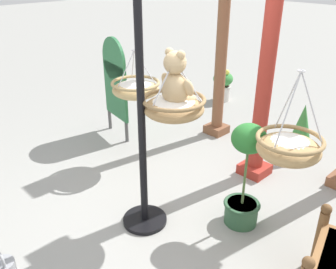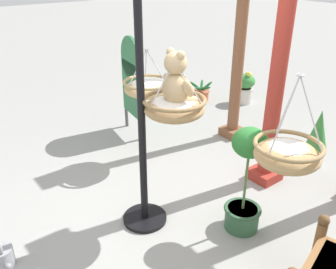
% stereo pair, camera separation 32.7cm
% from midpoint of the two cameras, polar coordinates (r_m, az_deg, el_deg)
% --- Properties ---
extents(ground_plane, '(40.00, 40.00, 0.00)m').
position_cam_midpoint_polar(ground_plane, '(3.77, 1.97, -13.50)').
color(ground_plane, gray).
extents(display_pole_central, '(0.44, 0.44, 2.32)m').
position_cam_midpoint_polar(display_pole_central, '(3.38, -1.21, -3.94)').
color(display_pole_central, black).
rests_on(display_pole_central, ground).
extents(hanging_basket_with_teddy, '(0.57, 0.57, 0.54)m').
position_cam_midpoint_polar(hanging_basket_with_teddy, '(3.20, 3.92, 4.29)').
color(hanging_basket_with_teddy, '#A37F51').
extents(teddy_bear, '(0.35, 0.30, 0.50)m').
position_cam_midpoint_polar(teddy_bear, '(3.14, 4.38, 8.11)').
color(teddy_bear, tan).
extents(hanging_basket_left_high, '(0.59, 0.59, 0.58)m').
position_cam_midpoint_polar(hanging_basket_left_high, '(4.43, -1.16, 7.36)').
color(hanging_basket_left_high, tan).
extents(hanging_basket_right_low, '(0.55, 0.55, 0.76)m').
position_cam_midpoint_polar(hanging_basket_right_low, '(3.05, 21.20, -2.90)').
color(hanging_basket_right_low, tan).
extents(greenhouse_pillar_left, '(0.34, 0.34, 2.85)m').
position_cam_midpoint_polar(greenhouse_pillar_left, '(4.06, 19.30, 9.97)').
color(greenhouse_pillar_left, '#9E2D23').
rests_on(greenhouse_pillar_left, ground).
extents(greenhouse_pillar_far_back, '(0.31, 0.31, 3.00)m').
position_cam_midpoint_polar(greenhouse_pillar_far_back, '(5.10, 13.15, 14.62)').
color(greenhouse_pillar_far_back, brown).
rests_on(greenhouse_pillar_far_back, ground).
extents(potted_plant_flowering_red, '(0.27, 0.27, 0.75)m').
position_cam_midpoint_polar(potted_plant_flowering_red, '(4.93, 24.18, -0.58)').
color(potted_plant_flowering_red, beige).
rests_on(potted_plant_flowering_red, ground).
extents(potted_plant_bushy_green, '(0.50, 0.49, 0.34)m').
position_cam_midpoint_polar(potted_plant_bushy_green, '(6.86, 6.60, 6.49)').
color(potted_plant_bushy_green, '#BC6042').
rests_on(potted_plant_bushy_green, ground).
extents(potted_plant_small_succulent, '(0.36, 0.36, 1.08)m').
position_cam_midpoint_polar(potted_plant_small_succulent, '(3.50, 14.77, -7.39)').
color(potted_plant_small_succulent, '#2D5638').
rests_on(potted_plant_small_succulent, ground).
extents(potted_plant_conical_shrub, '(0.36, 0.36, 0.60)m').
position_cam_midpoint_polar(potted_plant_conical_shrub, '(6.78, 13.33, 7.28)').
color(potted_plant_conical_shrub, beige).
rests_on(potted_plant_conical_shrub, ground).
extents(display_sign_board, '(0.62, 0.15, 1.45)m').
position_cam_midpoint_polar(display_sign_board, '(5.23, -3.99, 8.84)').
color(display_sign_board, '#286B3D').
rests_on(display_sign_board, ground).
extents(watering_can, '(0.35, 0.20, 0.30)m').
position_cam_midpoint_polar(watering_can, '(3.49, -22.13, -17.50)').
color(watering_can, gray).
rests_on(watering_can, ground).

